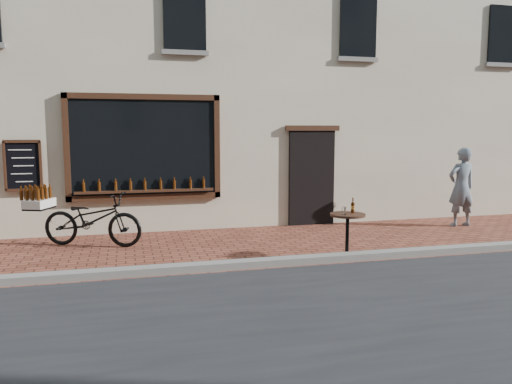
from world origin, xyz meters
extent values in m
plane|color=brown|center=(0.00, 0.00, 0.00)|extent=(90.00, 90.00, 0.00)
cube|color=slate|center=(0.00, 0.20, 0.06)|extent=(90.00, 0.25, 0.12)
cube|color=beige|center=(0.00, 6.50, 5.00)|extent=(28.00, 6.00, 10.00)
cube|color=black|center=(-1.90, 3.45, 1.85)|extent=(3.00, 0.06, 2.00)
cube|color=black|center=(-1.90, 3.43, 2.91)|extent=(3.24, 0.10, 0.12)
cube|color=black|center=(-1.90, 3.43, 0.79)|extent=(3.24, 0.10, 0.12)
cube|color=black|center=(-3.46, 3.43, 1.85)|extent=(0.12, 0.10, 2.24)
cube|color=black|center=(-0.34, 3.43, 1.85)|extent=(0.12, 0.10, 2.24)
cube|color=black|center=(-1.90, 3.38, 0.92)|extent=(2.90, 0.16, 0.05)
cube|color=black|center=(1.90, 3.46, 1.10)|extent=(1.10, 0.10, 2.20)
cube|color=black|center=(1.90, 3.43, 2.26)|extent=(1.30, 0.10, 0.12)
cube|color=black|center=(-4.30, 3.44, 1.50)|extent=(0.62, 0.04, 0.92)
cylinder|color=#3D1C07|center=(-3.15, 3.38, 1.04)|extent=(0.06, 0.06, 0.19)
cylinder|color=#3D1C07|center=(-2.84, 3.38, 1.04)|extent=(0.06, 0.06, 0.19)
cylinder|color=#3D1C07|center=(-2.52, 3.38, 1.04)|extent=(0.06, 0.06, 0.19)
cylinder|color=#3D1C07|center=(-2.21, 3.38, 1.04)|extent=(0.06, 0.06, 0.19)
cylinder|color=#3D1C07|center=(-1.90, 3.38, 1.04)|extent=(0.06, 0.06, 0.19)
cylinder|color=#3D1C07|center=(-1.59, 3.38, 1.04)|extent=(0.06, 0.06, 0.19)
cylinder|color=#3D1C07|center=(-1.27, 3.38, 1.04)|extent=(0.06, 0.06, 0.19)
cylinder|color=#3D1C07|center=(-0.96, 3.38, 1.04)|extent=(0.06, 0.06, 0.19)
cylinder|color=#3D1C07|center=(-0.65, 3.38, 1.04)|extent=(0.06, 0.06, 0.19)
cube|color=black|center=(-1.00, 3.46, 4.60)|extent=(0.90, 0.06, 1.40)
cube|color=black|center=(3.00, 3.46, 4.60)|extent=(0.90, 0.06, 1.40)
cube|color=black|center=(7.00, 3.46, 4.60)|extent=(0.90, 0.06, 1.40)
imported|color=black|center=(-2.94, 2.43, 0.51)|extent=(2.07, 1.38, 1.03)
cube|color=black|center=(-3.94, 2.85, 0.71)|extent=(0.57, 0.66, 0.03)
cube|color=beige|center=(-3.94, 2.85, 0.80)|extent=(0.58, 0.68, 0.16)
cylinder|color=#3D1C07|center=(-3.92, 2.62, 0.99)|extent=(0.06, 0.06, 0.22)
cylinder|color=#3D1C07|center=(-4.02, 2.66, 0.99)|extent=(0.06, 0.06, 0.22)
cylinder|color=#3D1C07|center=(-4.13, 2.70, 0.99)|extent=(0.06, 0.06, 0.22)
cylinder|color=#3D1C07|center=(-4.23, 2.75, 0.99)|extent=(0.06, 0.06, 0.22)
cylinder|color=#3D1C07|center=(-3.86, 2.74, 0.99)|extent=(0.06, 0.06, 0.22)
cylinder|color=#3D1C07|center=(-3.97, 2.79, 0.99)|extent=(0.06, 0.06, 0.22)
cylinder|color=#3D1C07|center=(-4.08, 2.83, 0.99)|extent=(0.06, 0.06, 0.22)
cylinder|color=#3D1C07|center=(-4.18, 2.87, 0.99)|extent=(0.06, 0.06, 0.22)
cylinder|color=#3D1C07|center=(-3.81, 2.87, 0.99)|extent=(0.06, 0.06, 0.22)
cylinder|color=#3D1C07|center=(-3.92, 2.91, 0.99)|extent=(0.06, 0.06, 0.22)
cylinder|color=#3D1C07|center=(-4.02, 2.96, 0.99)|extent=(0.06, 0.06, 0.22)
cylinder|color=#3D1C07|center=(-4.13, 3.00, 0.99)|extent=(0.06, 0.06, 0.22)
cylinder|color=#3D1C07|center=(-3.76, 2.99, 0.99)|extent=(0.06, 0.06, 0.22)
cylinder|color=#3D1C07|center=(-3.86, 3.04, 0.99)|extent=(0.06, 0.06, 0.22)
cylinder|color=black|center=(1.38, 0.35, 0.02)|extent=(0.45, 0.45, 0.03)
cylinder|color=black|center=(1.38, 0.35, 0.39)|extent=(0.06, 0.06, 0.71)
cylinder|color=black|center=(1.38, 0.35, 0.76)|extent=(0.61, 0.61, 0.04)
cylinder|color=gold|center=(1.50, 0.41, 0.88)|extent=(0.06, 0.06, 0.06)
cylinder|color=white|center=(1.28, 0.28, 0.85)|extent=(0.08, 0.08, 0.13)
imported|color=slate|center=(5.18, 2.41, 0.91)|extent=(0.67, 0.44, 1.82)
camera|label=1|loc=(-2.28, -7.45, 2.20)|focal=35.00mm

